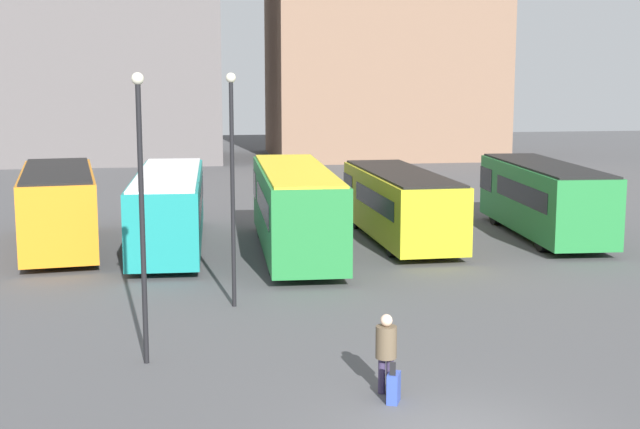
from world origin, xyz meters
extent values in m
cube|color=orange|center=(-9.55, 19.25, 1.61)|extent=(3.69, 9.31, 2.71)
cube|color=black|center=(-10.01, 22.94, 1.95)|extent=(2.81, 1.98, 1.03)
cube|color=black|center=(-9.45, 18.44, 1.95)|extent=(3.32, 6.08, 0.81)
cube|color=black|center=(-9.55, 19.25, 3.00)|extent=(3.46, 9.11, 0.08)
cylinder|color=black|center=(-9.90, 22.04, 0.47)|extent=(2.58, 1.24, 0.94)
cylinder|color=black|center=(-9.20, 16.46, 0.47)|extent=(2.58, 1.24, 0.94)
cube|color=#19847F|center=(-5.44, 18.97, 1.53)|extent=(2.80, 11.25, 2.55)
cube|color=black|center=(-5.28, 23.55, 1.85)|extent=(2.53, 2.13, 0.97)
cube|color=black|center=(-5.47, 17.97, 1.85)|extent=(2.69, 7.23, 0.77)
cube|color=white|center=(-5.44, 18.97, 2.85)|extent=(2.60, 11.02, 0.08)
cylinder|color=black|center=(-5.32, 22.44, 0.47)|extent=(2.35, 1.02, 0.94)
cylinder|color=black|center=(-5.56, 15.51, 0.47)|extent=(2.35, 1.02, 0.94)
cube|color=#237A38|center=(-0.83, 17.09, 1.70)|extent=(2.84, 11.05, 2.80)
cube|color=black|center=(-0.70, 21.59, 2.05)|extent=(2.61, 2.09, 1.07)
cube|color=black|center=(-0.86, 16.11, 2.05)|extent=(2.75, 7.10, 0.84)
cube|color=yellow|center=(-0.83, 17.09, 3.14)|extent=(2.63, 10.82, 0.08)
cylinder|color=black|center=(-0.73, 20.50, 0.54)|extent=(2.45, 1.15, 1.08)
cylinder|color=black|center=(-0.93, 13.69, 0.54)|extent=(2.45, 1.15, 1.08)
cube|color=gold|center=(3.60, 19.03, 1.48)|extent=(2.79, 9.77, 2.41)
cube|color=black|center=(3.51, 23.02, 1.78)|extent=(2.66, 1.84, 0.91)
cube|color=black|center=(3.62, 18.16, 1.78)|extent=(2.74, 6.27, 0.72)
cube|color=black|center=(3.60, 19.03, 2.72)|extent=(2.58, 9.57, 0.08)
cylinder|color=black|center=(3.53, 22.05, 0.50)|extent=(2.50, 1.05, 1.00)
cylinder|color=black|center=(3.66, 16.02, 0.50)|extent=(2.50, 1.05, 1.00)
cube|color=#237A38|center=(9.55, 18.98, 1.60)|extent=(3.04, 9.73, 2.60)
cube|color=black|center=(9.76, 22.92, 1.92)|extent=(2.66, 1.90, 0.99)
cube|color=black|center=(9.50, 18.12, 1.92)|extent=(2.89, 6.28, 0.78)
cube|color=black|center=(9.55, 18.98, 2.94)|extent=(2.83, 9.53, 0.08)
cylinder|color=black|center=(9.71, 21.96, 0.54)|extent=(2.48, 1.21, 1.08)
cylinder|color=black|center=(9.39, 16.01, 0.54)|extent=(2.48, 1.21, 1.08)
cylinder|color=#382D4C|center=(-0.86, 2.46, 0.39)|extent=(0.20, 0.20, 0.78)
cylinder|color=#382D4C|center=(-0.71, 2.39, 0.39)|extent=(0.20, 0.20, 0.78)
cylinder|color=brown|center=(-0.78, 2.42, 1.12)|extent=(0.58, 0.58, 0.68)
sphere|color=beige|center=(-0.78, 2.42, 1.58)|extent=(0.25, 0.25, 0.25)
cube|color=#334CB2|center=(-0.73, 1.91, 0.31)|extent=(0.37, 0.47, 0.62)
cube|color=black|center=(-0.79, 1.78, 0.76)|extent=(0.12, 0.07, 0.28)
cylinder|color=black|center=(-5.80, 5.19, 3.21)|extent=(0.12, 0.12, 6.41)
sphere|color=beige|center=(-5.80, 5.19, 6.50)|extent=(0.28, 0.28, 0.28)
cylinder|color=black|center=(-3.50, 9.93, 3.20)|extent=(0.12, 0.12, 6.40)
sphere|color=beige|center=(-3.50, 9.93, 6.48)|extent=(0.28, 0.28, 0.28)
camera|label=1|loc=(-4.83, -14.93, 6.65)|focal=50.00mm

